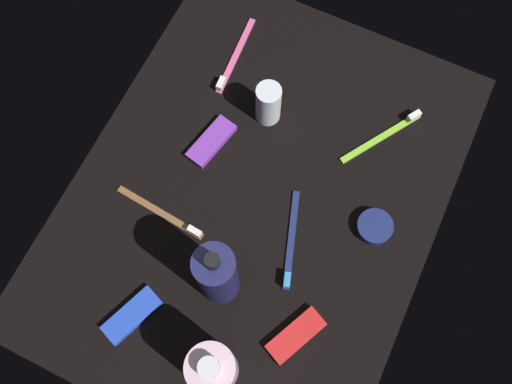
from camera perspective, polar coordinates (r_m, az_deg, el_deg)
ground_plane at (r=103.03cm, az=-0.00°, el=-0.64°), size 84.00×64.00×1.20cm
lotion_bottle at (r=89.49cm, az=-3.94°, el=-8.38°), size 6.53×6.53×21.54cm
bodywash_bottle at (r=90.40cm, az=-4.37°, el=-17.42°), size 7.49×7.49×16.32cm
deodorant_stick at (r=104.55cm, az=1.25°, el=8.94°), size 4.70×4.70×9.44cm
toothbrush_lime at (r=109.15cm, az=13.01°, el=5.74°), size 15.84×10.67×2.10cm
toothbrush_navy at (r=99.64cm, az=3.54°, el=-5.36°), size 17.46×6.83×2.10cm
toothbrush_brown at (r=102.16cm, az=-9.20°, el=-2.30°), size 2.79×18.04×2.10cm
toothbrush_pink at (r=114.13cm, az=-2.27°, el=13.31°), size 18.04×2.43×2.10cm
snack_bar_blue at (r=99.48cm, az=-12.45°, el=-12.10°), size 11.14×7.49×1.50cm
snack_bar_purple at (r=105.91cm, az=-4.54°, el=5.11°), size 11.02×6.17×1.50cm
snack_bar_red at (r=97.17cm, az=4.05°, el=-14.29°), size 11.12×8.02×1.50cm
cream_tin_right at (r=102.07cm, az=11.91°, el=-3.47°), size 6.44×6.44×1.94cm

